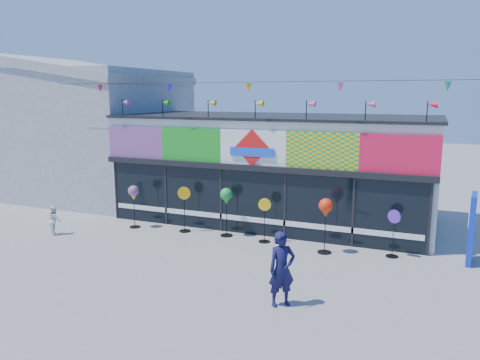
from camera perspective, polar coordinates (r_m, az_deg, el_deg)
The scene contains 12 objects.
ground at distance 13.78m, azimuth -3.69°, elevation -10.46°, with size 80.00×80.00×0.00m, color gray.
kite_shop at distance 18.62m, azimuth 4.31°, elevation 1.55°, with size 16.00×5.70×5.31m.
neighbour_building at distance 24.37m, azimuth -17.87°, elevation 5.91°, with size 8.18×7.20×6.87m.
blue_sign at distance 15.33m, azimuth 26.39°, elevation -5.31°, with size 0.25×1.04×2.07m.
spinner_0 at distance 17.72m, azimuth -12.84°, elevation -1.68°, with size 0.40×0.40×1.59m.
spinner_1 at distance 16.96m, azimuth -6.79°, elevation -3.41°, with size 0.45×0.42×1.65m.
spinner_2 at distance 16.22m, azimuth -1.68°, elevation -2.17°, with size 0.43×0.43×1.72m.
spinner_3 at distance 15.69m, azimuth 3.01°, elevation -4.78°, with size 0.42×0.38×1.51m.
spinner_4 at distance 14.71m, azimuth 10.41°, elevation -3.55°, with size 0.44×0.44×1.75m.
spinner_5 at distance 15.02m, azimuth 18.19°, elevation -6.06°, with size 0.40×0.38×1.48m.
adult_man at distance 11.12m, azimuth 5.11°, elevation -10.77°, with size 0.65×0.43×1.79m, color #13133B.
child at distance 17.89m, azimuth -21.67°, elevation -4.54°, with size 0.50×0.29×1.03m, color white.
Camera 1 is at (5.72, -11.54, 4.91)m, focal length 35.00 mm.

